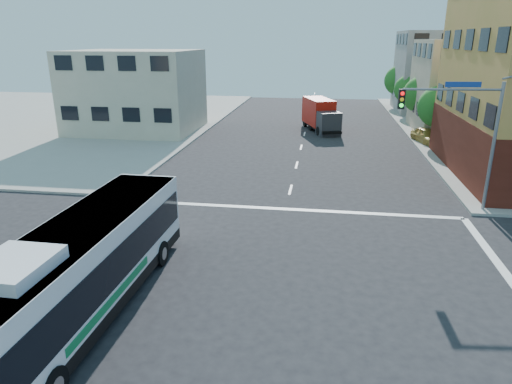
# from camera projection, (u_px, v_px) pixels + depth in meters

# --- Properties ---
(ground) EXTENTS (120.00, 120.00, 0.00)m
(ground) POSITION_uv_depth(u_px,v_px,m) (263.00, 300.00, 16.61)
(ground) COLOR black
(ground) RESTS_ON ground
(sidewalk_nw) EXTENTS (50.00, 50.00, 0.15)m
(sidewalk_nw) POSITION_uv_depth(u_px,v_px,m) (12.00, 118.00, 54.33)
(sidewalk_nw) COLOR gray
(sidewalk_nw) RESTS_ON ground
(building_east_near) EXTENTS (12.06, 10.06, 9.00)m
(building_east_near) POSITION_uv_depth(u_px,v_px,m) (481.00, 88.00, 44.62)
(building_east_near) COLOR #BFB192
(building_east_near) RESTS_ON ground
(building_east_far) EXTENTS (12.06, 10.06, 10.00)m
(building_east_far) POSITION_uv_depth(u_px,v_px,m) (447.00, 72.00, 57.58)
(building_east_far) COLOR #989994
(building_east_far) RESTS_ON ground
(building_west) EXTENTS (12.06, 10.06, 8.00)m
(building_west) POSITION_uv_depth(u_px,v_px,m) (136.00, 92.00, 45.83)
(building_west) COLOR beige
(building_west) RESTS_ON ground
(signal_mast_ne) EXTENTS (7.91, 1.13, 8.07)m
(signal_mast_ne) POSITION_uv_depth(u_px,v_px,m) (463.00, 121.00, 23.69)
(signal_mast_ne) COLOR slate
(signal_mast_ne) RESTS_ON ground
(street_tree_a) EXTENTS (3.60, 3.60, 5.53)m
(street_tree_a) POSITION_uv_depth(u_px,v_px,m) (440.00, 104.00, 39.95)
(street_tree_a) COLOR #362613
(street_tree_a) RESTS_ON ground
(street_tree_b) EXTENTS (3.80, 3.80, 5.79)m
(street_tree_b) POSITION_uv_depth(u_px,v_px,m) (423.00, 92.00, 47.40)
(street_tree_b) COLOR #362613
(street_tree_b) RESTS_ON ground
(street_tree_c) EXTENTS (3.40, 3.40, 5.29)m
(street_tree_c) POSITION_uv_depth(u_px,v_px,m) (410.00, 88.00, 54.99)
(street_tree_c) COLOR #362613
(street_tree_c) RESTS_ON ground
(street_tree_d) EXTENTS (4.00, 4.00, 6.03)m
(street_tree_d) POSITION_uv_depth(u_px,v_px,m) (400.00, 79.00, 62.35)
(street_tree_d) COLOR #362613
(street_tree_d) RESTS_ON ground
(transit_bus) EXTENTS (2.88, 12.26, 3.62)m
(transit_bus) POSITION_uv_depth(u_px,v_px,m) (82.00, 269.00, 15.20)
(transit_bus) COLOR black
(transit_bus) RESTS_ON ground
(box_truck) EXTENTS (4.23, 7.35, 3.18)m
(box_truck) POSITION_uv_depth(u_px,v_px,m) (321.00, 116.00, 46.83)
(box_truck) COLOR #2B2B30
(box_truck) RESTS_ON ground
(parked_car) EXTENTS (2.64, 4.41, 1.40)m
(parked_car) POSITION_uv_depth(u_px,v_px,m) (427.00, 136.00, 41.33)
(parked_car) COLOR gold
(parked_car) RESTS_ON ground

